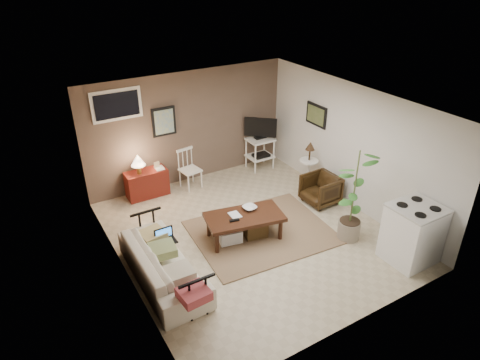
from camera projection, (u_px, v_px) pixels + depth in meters
floor at (251, 233)px, 7.70m from camera, size 5.00×5.00×0.00m
art_back at (164, 122)px, 8.64m from camera, size 0.50×0.03×0.60m
art_right at (316, 115)px, 8.79m from camera, size 0.03×0.60×0.45m
window at (117, 105)px, 8.00m from camera, size 0.96×0.03×0.60m
rug at (262, 232)px, 7.72m from camera, size 2.53×2.09×0.02m
coffee_table at (244, 225)px, 7.45m from camera, size 1.44×0.94×0.50m
sofa at (162, 259)px, 6.44m from camera, size 0.59×2.01×0.79m
sofa_pillows at (171, 262)px, 6.25m from camera, size 0.39×1.91×0.14m
sofa_end_rails at (170, 259)px, 6.52m from camera, size 0.54×2.01×0.68m
laptop at (165, 237)px, 6.74m from camera, size 0.31×0.22×0.21m
red_console at (146, 181)px, 8.74m from camera, size 0.85×0.38×0.98m
spindle_chair at (190, 170)px, 9.05m from camera, size 0.44×0.44×0.85m
tv_stand at (260, 142)px, 9.75m from camera, size 0.59×0.52×1.23m
side_table at (309, 159)px, 8.94m from camera, size 0.39×0.39×1.05m
armchair at (321, 188)px, 8.51m from camera, size 0.61×0.65×0.65m
potted_plant at (354, 193)px, 7.16m from camera, size 0.43×0.43×1.72m
stove at (413, 233)px, 6.84m from camera, size 0.77×0.72×1.01m
bowl at (250, 203)px, 7.47m from camera, size 0.24×0.08×0.24m
book_table at (230, 211)px, 7.26m from camera, size 0.18×0.03×0.24m
book_console at (155, 164)px, 8.65m from camera, size 0.18×0.04×0.23m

